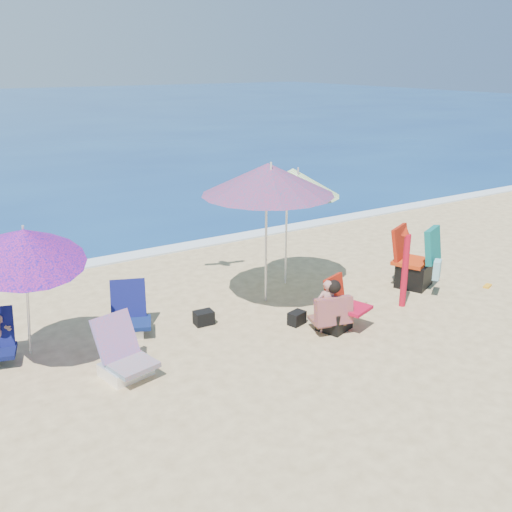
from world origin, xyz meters
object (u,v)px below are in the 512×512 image
camp_chair_right (416,265)px  chair_navy (127,320)px  umbrella_striped (293,182)px  chair_rainbow (125,360)px  umbrella_turquoise (268,179)px  camp_chair_left (337,314)px  umbrella_blue (25,245)px  furled_umbrella (405,263)px  person_center (329,308)px

camp_chair_right → chair_navy: bearing=169.4°
umbrella_striped → chair_rainbow: size_ratio=2.56×
umbrella_turquoise → camp_chair_left: 2.42m
umbrella_blue → chair_navy: umbrella_blue is taller
furled_umbrella → camp_chair_left: bearing=-176.0°
chair_navy → umbrella_striped: bearing=5.0°
chair_navy → person_center: bearing=-31.9°
umbrella_striped → umbrella_turquoise: bearing=-149.4°
chair_navy → camp_chair_right: size_ratio=0.76×
umbrella_turquoise → chair_navy: umbrella_turquoise is taller
umbrella_blue → camp_chair_left: bearing=-16.6°
chair_rainbow → camp_chair_left: camp_chair_left is taller
chair_rainbow → umbrella_blue: bearing=137.0°
camp_chair_right → chair_rainbow: bearing=-177.7°
umbrella_striped → camp_chair_left: 2.59m
umbrella_striped → furled_umbrella: umbrella_striped is taller
camp_chair_right → umbrella_striped: bearing=146.9°
camp_chair_left → camp_chair_right: size_ratio=0.72×
camp_chair_right → person_center: (-2.57, -0.67, -0.00)m
umbrella_blue → chair_rainbow: (0.92, -0.86, -1.54)m
chair_navy → camp_chair_right: (5.22, -0.97, 0.22)m
camp_chair_left → camp_chair_right: bearing=14.8°
umbrella_turquoise → furled_umbrella: 2.71m
camp_chair_right → person_center: size_ratio=1.35×
camp_chair_right → camp_chair_left: bearing=-165.2°
umbrella_turquoise → umbrella_striped: 1.01m
umbrella_turquoise → furled_umbrella: bearing=-33.6°
umbrella_striped → person_center: 2.56m
furled_umbrella → camp_chair_left: 1.62m
umbrella_blue → chair_navy: size_ratio=2.43×
camp_chair_left → umbrella_blue: bearing=163.4°
furled_umbrella → chair_rainbow: bearing=176.5°
umbrella_turquoise → camp_chair_right: (2.78, -0.76, -1.77)m
umbrella_striped → umbrella_blue: size_ratio=1.05×
chair_navy → camp_chair_left: bearing=-29.5°
chair_navy → person_center: size_ratio=1.02×
furled_umbrella → umbrella_striped: bearing=121.2°
chair_rainbow → camp_chair_left: (3.30, -0.40, 0.04)m
umbrella_blue → furled_umbrella: 5.95m
furled_umbrella → person_center: furled_umbrella is taller
umbrella_blue → chair_rainbow: 1.99m
furled_umbrella → camp_chair_right: furled_umbrella is taller
umbrella_blue → umbrella_striped: bearing=7.7°
umbrella_striped → furled_umbrella: bearing=-58.8°
umbrella_blue → person_center: size_ratio=2.48×
camp_chair_right → person_center: 2.66m
umbrella_striped → furled_umbrella: 2.40m
camp_chair_right → person_center: bearing=-165.3°
person_center → furled_umbrella: bearing=5.0°
chair_navy → camp_chair_right: camp_chair_right is taller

